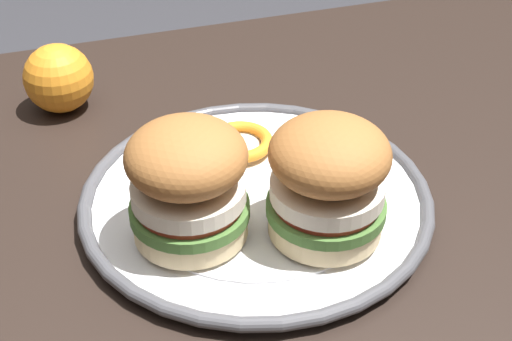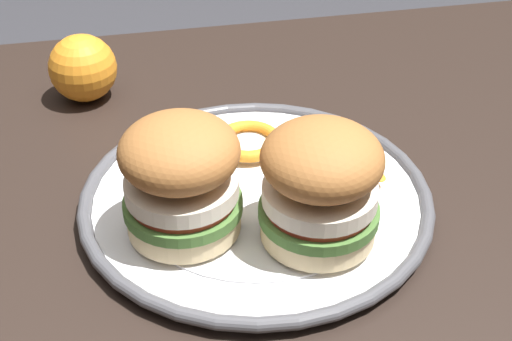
# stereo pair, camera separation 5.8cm
# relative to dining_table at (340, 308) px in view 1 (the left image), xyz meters

# --- Properties ---
(dining_table) EXTENTS (1.24, 0.86, 0.71)m
(dining_table) POSITION_rel_dining_table_xyz_m (0.00, 0.00, 0.00)
(dining_table) COLOR black
(dining_table) RESTS_ON ground
(dinner_plate) EXTENTS (0.31, 0.31, 0.02)m
(dinner_plate) POSITION_rel_dining_table_xyz_m (-0.07, 0.05, 0.11)
(dinner_plate) COLOR white
(dinner_plate) RESTS_ON dining_table
(sandwich_half_left) EXTENTS (0.12, 0.12, 0.10)m
(sandwich_half_left) POSITION_rel_dining_table_xyz_m (-0.03, -0.01, 0.17)
(sandwich_half_left) COLOR beige
(sandwich_half_left) RESTS_ON dinner_plate
(sandwich_half_right) EXTENTS (0.12, 0.12, 0.10)m
(sandwich_half_right) POSITION_rel_dining_table_xyz_m (-0.13, 0.02, 0.17)
(sandwich_half_right) COLOR beige
(sandwich_half_right) RESTS_ON dinner_plate
(orange_peel_curled) EXTENTS (0.08, 0.08, 0.01)m
(orange_peel_curled) POSITION_rel_dining_table_xyz_m (-0.06, 0.12, 0.12)
(orange_peel_curled) COLOR orange
(orange_peel_curled) RESTS_ON dinner_plate
(orange_peel_strip_long) EXTENTS (0.07, 0.07, 0.01)m
(orange_peel_strip_long) POSITION_rel_dining_table_xyz_m (-0.13, 0.11, 0.12)
(orange_peel_strip_long) COLOR orange
(orange_peel_strip_long) RESTS_ON dinner_plate
(orange_peel_strip_short) EXTENTS (0.06, 0.07, 0.01)m
(orange_peel_strip_short) POSITION_rel_dining_table_xyz_m (0.02, 0.06, 0.12)
(orange_peel_strip_short) COLOR orange
(orange_peel_strip_short) RESTS_ON dinner_plate
(whole_orange) EXTENTS (0.07, 0.07, 0.07)m
(whole_orange) POSITION_rel_dining_table_xyz_m (-0.21, 0.28, 0.13)
(whole_orange) COLOR orange
(whole_orange) RESTS_ON dining_table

